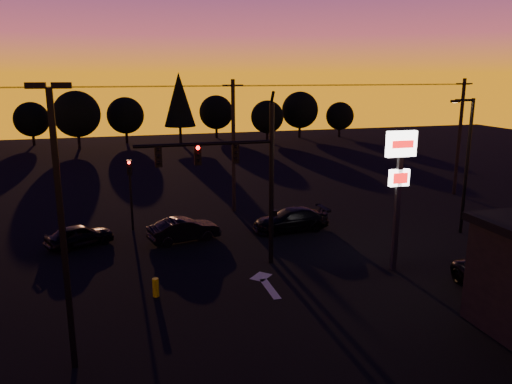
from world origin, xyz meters
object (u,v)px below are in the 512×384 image
(parking_lot_light, at_px, (61,212))
(car_mid, at_px, (184,230))
(traffic_signal_mast, at_px, (240,169))
(pylon_sign, at_px, (400,171))
(car_left, at_px, (80,235))
(suv_parked, at_px, (501,282))
(car_right, at_px, (291,220))
(bollard, at_px, (156,287))
(secondary_signal, at_px, (130,185))
(streetlight, at_px, (466,161))

(parking_lot_light, height_order, car_mid, parking_lot_light)
(traffic_signal_mast, height_order, pylon_sign, traffic_signal_mast)
(car_left, bearing_deg, pylon_sign, -140.50)
(car_left, relative_size, suv_parked, 0.78)
(car_left, height_order, car_right, car_right)
(parking_lot_light, xyz_separation_m, bollard, (3.03, 4.62, -4.86))
(parking_lot_light, xyz_separation_m, pylon_sign, (14.50, 4.50, -0.36))
(traffic_signal_mast, relative_size, secondary_signal, 1.97)
(car_left, height_order, suv_parked, suv_parked)
(secondary_signal, height_order, car_mid, secondary_signal)
(secondary_signal, height_order, suv_parked, secondary_signal)
(pylon_sign, bearing_deg, parking_lot_light, -162.77)
(parking_lot_light, xyz_separation_m, car_mid, (5.26, 11.61, -4.60))
(car_mid, distance_m, car_right, 6.54)
(pylon_sign, relative_size, suv_parked, 1.45)
(traffic_signal_mast, relative_size, car_right, 1.84)
(suv_parked, bearing_deg, bollard, 167.99)
(car_left, bearing_deg, bollard, -178.52)
(secondary_signal, relative_size, parking_lot_light, 0.48)
(traffic_signal_mast, distance_m, streetlight, 14.10)
(streetlight, xyz_separation_m, suv_parked, (-4.10, -7.97, -3.77))
(parking_lot_light, bearing_deg, car_left, 92.11)
(traffic_signal_mast, distance_m, parking_lot_light, 10.19)
(parking_lot_light, bearing_deg, suv_parked, 1.75)
(secondary_signal, distance_m, parking_lot_light, 14.90)
(streetlight, height_order, car_left, streetlight)
(parking_lot_light, xyz_separation_m, streetlight, (21.41, 8.50, -0.85))
(pylon_sign, height_order, car_mid, pylon_sign)
(car_right, bearing_deg, parking_lot_light, -47.50)
(car_right, bearing_deg, secondary_signal, -108.70)
(car_left, bearing_deg, car_right, -115.41)
(secondary_signal, height_order, pylon_sign, pylon_sign)
(parking_lot_light, relative_size, car_mid, 2.25)
(traffic_signal_mast, bearing_deg, car_mid, 114.90)
(car_mid, height_order, suv_parked, car_mid)
(parking_lot_light, height_order, car_left, parking_lot_light)
(bollard, distance_m, car_left, 8.44)
(car_mid, bearing_deg, bollard, 149.35)
(parking_lot_light, distance_m, bollard, 7.36)
(traffic_signal_mast, height_order, suv_parked, traffic_signal_mast)
(secondary_signal, bearing_deg, pylon_sign, -39.77)
(traffic_signal_mast, relative_size, car_left, 2.35)
(parking_lot_light, height_order, suv_parked, parking_lot_light)
(secondary_signal, distance_m, streetlight, 19.89)
(streetlight, bearing_deg, pylon_sign, -149.92)
(traffic_signal_mast, xyz_separation_m, secondary_signal, (-4.90, 7.49, -2.07))
(streetlight, distance_m, bollard, 19.20)
(traffic_signal_mast, distance_m, pylon_sign, 7.52)
(secondary_signal, bearing_deg, traffic_signal_mast, -56.81)
(pylon_sign, xyz_separation_m, suv_parked, (2.81, -3.97, -4.26))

